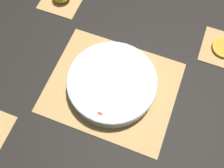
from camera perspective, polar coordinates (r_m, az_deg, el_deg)
name	(u,v)px	position (r m, az deg, el deg)	size (l,w,h in m)	color
ground_plane	(112,87)	(0.88, 0.00, -0.74)	(6.00, 6.00, 0.00)	black
bamboo_mat_center	(112,87)	(0.88, 0.00, -0.66)	(0.42, 0.35, 0.01)	#A8844C
coaster_mat_near_left	(223,49)	(1.03, 23.07, 7.06)	(0.15, 0.15, 0.01)	#A8844C
fruit_salad_bowl	(112,83)	(0.85, 0.01, 0.30)	(0.29, 0.29, 0.06)	silver
orange_slice_whole	(224,48)	(1.03, 23.23, 7.28)	(0.09, 0.09, 0.01)	orange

